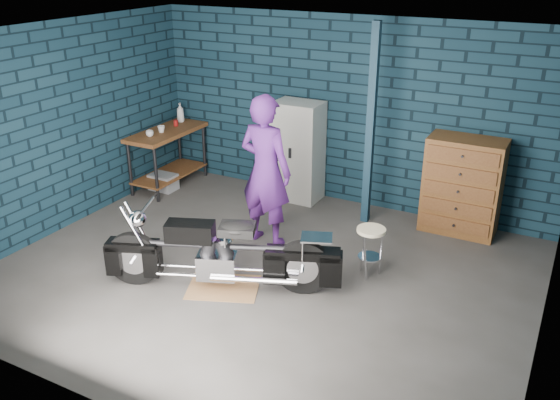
{
  "coord_description": "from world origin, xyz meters",
  "views": [
    {
      "loc": [
        3.01,
        -5.23,
        3.53
      ],
      "look_at": [
        0.08,
        0.3,
        0.84
      ],
      "focal_mm": 38.0,
      "sensor_mm": 36.0,
      "label": 1
    }
  ],
  "objects_px": {
    "storage_bin": "(163,182)",
    "motorcycle": "(222,249)",
    "person": "(266,171)",
    "shop_stool": "(370,252)",
    "workbench": "(169,158)",
    "tool_chest": "(462,186)",
    "locker": "(297,152)"
  },
  "relations": [
    {
      "from": "storage_bin",
      "to": "tool_chest",
      "type": "bearing_deg",
      "value": 8.73
    },
    {
      "from": "motorcycle",
      "to": "shop_stool",
      "type": "height_order",
      "value": "motorcycle"
    },
    {
      "from": "workbench",
      "to": "shop_stool",
      "type": "distance_m",
      "value": 3.98
    },
    {
      "from": "motorcycle",
      "to": "person",
      "type": "bearing_deg",
      "value": 74.27
    },
    {
      "from": "workbench",
      "to": "shop_stool",
      "type": "relative_size",
      "value": 2.33
    },
    {
      "from": "person",
      "to": "storage_bin",
      "type": "xyz_separation_m",
      "value": [
        -2.29,
        0.79,
        -0.84
      ]
    },
    {
      "from": "workbench",
      "to": "locker",
      "type": "distance_m",
      "value": 2.1
    },
    {
      "from": "storage_bin",
      "to": "workbench",
      "type": "bearing_deg",
      "value": 95.76
    },
    {
      "from": "shop_stool",
      "to": "workbench",
      "type": "bearing_deg",
      "value": 162.56
    },
    {
      "from": "motorcycle",
      "to": "storage_bin",
      "type": "relative_size",
      "value": 5.53
    },
    {
      "from": "storage_bin",
      "to": "motorcycle",
      "type": "bearing_deg",
      "value": -39.79
    },
    {
      "from": "locker",
      "to": "shop_stool",
      "type": "distance_m",
      "value": 2.47
    },
    {
      "from": "motorcycle",
      "to": "person",
      "type": "height_order",
      "value": "person"
    },
    {
      "from": "person",
      "to": "shop_stool",
      "type": "relative_size",
      "value": 3.23
    },
    {
      "from": "person",
      "to": "locker",
      "type": "distance_m",
      "value": 1.51
    },
    {
      "from": "motorcycle",
      "to": "person",
      "type": "xyz_separation_m",
      "value": [
        -0.14,
        1.23,
        0.48
      ]
    },
    {
      "from": "workbench",
      "to": "tool_chest",
      "type": "height_order",
      "value": "tool_chest"
    },
    {
      "from": "shop_stool",
      "to": "storage_bin",
      "type": "bearing_deg",
      "value": 165.25
    },
    {
      "from": "workbench",
      "to": "storage_bin",
      "type": "xyz_separation_m",
      "value": [
        0.02,
        -0.2,
        -0.33
      ]
    },
    {
      "from": "person",
      "to": "storage_bin",
      "type": "distance_m",
      "value": 2.56
    },
    {
      "from": "workbench",
      "to": "storage_bin",
      "type": "height_order",
      "value": "workbench"
    },
    {
      "from": "person",
      "to": "tool_chest",
      "type": "xyz_separation_m",
      "value": [
        2.13,
        1.46,
        -0.32
      ]
    },
    {
      "from": "locker",
      "to": "shop_stool",
      "type": "height_order",
      "value": "locker"
    },
    {
      "from": "tool_chest",
      "to": "person",
      "type": "bearing_deg",
      "value": -145.45
    },
    {
      "from": "locker",
      "to": "tool_chest",
      "type": "distance_m",
      "value": 2.41
    },
    {
      "from": "shop_stool",
      "to": "tool_chest",
      "type": "bearing_deg",
      "value": 68.87
    },
    {
      "from": "tool_chest",
      "to": "shop_stool",
      "type": "distance_m",
      "value": 1.82
    },
    {
      "from": "workbench",
      "to": "storage_bin",
      "type": "distance_m",
      "value": 0.38
    },
    {
      "from": "person",
      "to": "locker",
      "type": "relative_size",
      "value": 1.31
    },
    {
      "from": "motorcycle",
      "to": "shop_stool",
      "type": "xyz_separation_m",
      "value": [
        1.35,
        1.03,
        -0.19
      ]
    },
    {
      "from": "storage_bin",
      "to": "locker",
      "type": "height_order",
      "value": "locker"
    },
    {
      "from": "tool_chest",
      "to": "locker",
      "type": "bearing_deg",
      "value": 180.0
    }
  ]
}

